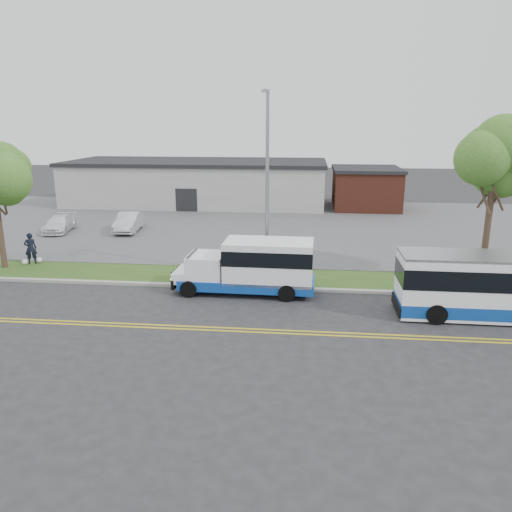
# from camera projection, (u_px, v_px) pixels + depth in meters

# --- Properties ---
(ground) EXTENTS (140.00, 140.00, 0.00)m
(ground) POSITION_uv_depth(u_px,v_px,m) (200.00, 295.00, 24.12)
(ground) COLOR #28282B
(ground) RESTS_ON ground
(lane_line_north) EXTENTS (70.00, 0.12, 0.01)m
(lane_line_north) POSITION_uv_depth(u_px,v_px,m) (180.00, 326.00, 20.42)
(lane_line_north) COLOR gold
(lane_line_north) RESTS_ON ground
(lane_line_south) EXTENTS (70.00, 0.12, 0.01)m
(lane_line_south) POSITION_uv_depth(u_px,v_px,m) (178.00, 329.00, 20.14)
(lane_line_south) COLOR gold
(lane_line_south) RESTS_ON ground
(curb) EXTENTS (80.00, 0.30, 0.15)m
(curb) POSITION_uv_depth(u_px,v_px,m) (205.00, 286.00, 25.16)
(curb) COLOR #9E9B93
(curb) RESTS_ON ground
(verge) EXTENTS (80.00, 3.30, 0.10)m
(verge) POSITION_uv_depth(u_px,v_px,m) (211.00, 276.00, 26.89)
(verge) COLOR #2A4517
(verge) RESTS_ON ground
(parking_lot) EXTENTS (80.00, 25.00, 0.10)m
(parking_lot) POSITION_uv_depth(u_px,v_px,m) (245.00, 224.00, 40.43)
(parking_lot) COLOR #4C4C4F
(parking_lot) RESTS_ON ground
(commercial_building) EXTENTS (25.40, 10.40, 4.35)m
(commercial_building) POSITION_uv_depth(u_px,v_px,m) (198.00, 182.00, 50.07)
(commercial_building) COLOR #9E9E99
(commercial_building) RESTS_ON ground
(brick_wing) EXTENTS (6.30, 7.30, 3.90)m
(brick_wing) POSITION_uv_depth(u_px,v_px,m) (366.00, 188.00, 47.50)
(brick_wing) COLOR brown
(brick_wing) RESTS_ON ground
(tree_east) EXTENTS (5.20, 5.20, 8.33)m
(tree_east) POSITION_uv_depth(u_px,v_px,m) (495.00, 162.00, 23.96)
(tree_east) COLOR #38291E
(tree_east) RESTS_ON verge
(streetlight_near) EXTENTS (0.35, 1.53, 9.50)m
(streetlight_near) POSITION_uv_depth(u_px,v_px,m) (267.00, 180.00, 25.07)
(streetlight_near) COLOR gray
(streetlight_near) RESTS_ON verge
(shuttle_bus) EXTENTS (6.91, 2.45, 2.62)m
(shuttle_bus) POSITION_uv_depth(u_px,v_px,m) (255.00, 265.00, 24.05)
(shuttle_bus) COLOR #0E3F9A
(shuttle_bus) RESTS_ON ground
(pedestrian) EXTENTS (0.80, 0.71, 1.83)m
(pedestrian) POSITION_uv_depth(u_px,v_px,m) (31.00, 248.00, 28.79)
(pedestrian) COLOR black
(pedestrian) RESTS_ON verge
(parked_car_a) EXTENTS (1.95, 4.44, 1.42)m
(parked_car_a) POSITION_uv_depth(u_px,v_px,m) (129.00, 222.00, 37.41)
(parked_car_a) COLOR silver
(parked_car_a) RESTS_ON parking_lot
(parked_car_b) EXTENTS (2.31, 4.31, 1.19)m
(parked_car_b) POSITION_uv_depth(u_px,v_px,m) (60.00, 224.00, 37.35)
(parked_car_b) COLOR white
(parked_car_b) RESTS_ON parking_lot
(grocery_bag_left) EXTENTS (0.32, 0.32, 0.32)m
(grocery_bag_left) POSITION_uv_depth(u_px,v_px,m) (25.00, 262.00, 28.78)
(grocery_bag_left) COLOR white
(grocery_bag_left) RESTS_ON verge
(grocery_bag_right) EXTENTS (0.32, 0.32, 0.32)m
(grocery_bag_right) POSITION_uv_depth(u_px,v_px,m) (39.00, 260.00, 29.20)
(grocery_bag_right) COLOR white
(grocery_bag_right) RESTS_ON verge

